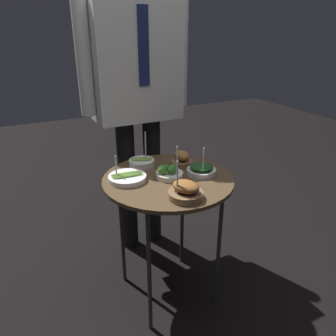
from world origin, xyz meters
TOP-DOWN VIEW (x-y plane):
  - ground_plane at (0.00, 0.00)m, footprint 8.00×8.00m
  - serving_cart at (0.00, 0.00)m, footprint 0.62×0.62m
  - bowl_broccoli_mid_left at (0.01, 0.00)m, footprint 0.13×0.13m
  - bowl_asparagus_far_rim at (-0.18, 0.06)m, footprint 0.18×0.18m
  - bowl_spinach_back_left at (0.16, -0.03)m, footprint 0.14×0.14m
  - bowl_asparagus_center at (-0.06, 0.19)m, footprint 0.13×0.13m
  - bowl_roast_mid_right at (-0.02, -0.21)m, footprint 0.15×0.15m
  - bowl_roast_near_rim at (0.13, 0.11)m, footprint 0.12×0.12m
  - waiter_figure at (0.05, 0.49)m, footprint 0.64×0.24m

SIDE VIEW (x-z plane):
  - ground_plane at x=0.00m, z-range 0.00..0.00m
  - serving_cart at x=0.00m, z-range 0.29..0.98m
  - bowl_asparagus_far_rim at x=-0.18m, z-range 0.64..0.77m
  - bowl_asparagus_center at x=-0.06m, z-range 0.62..0.80m
  - bowl_spinach_back_left at x=0.16m, z-range 0.64..0.79m
  - bowl_broccoli_mid_left at x=0.01m, z-range 0.64..0.80m
  - bowl_roast_near_rim at x=0.13m, z-range 0.69..0.76m
  - bowl_roast_mid_right at x=-0.02m, z-range 0.64..0.81m
  - waiter_figure at x=0.05m, z-range 0.23..1.97m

